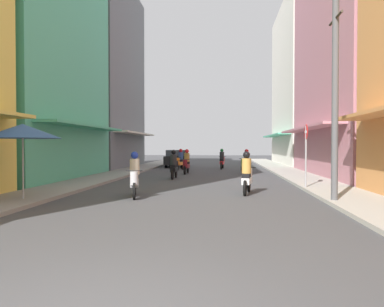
{
  "coord_description": "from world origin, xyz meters",
  "views": [
    {
      "loc": [
        1.24,
        -3.32,
        1.77
      ],
      "look_at": [
        -0.7,
        17.44,
        1.35
      ],
      "focal_mm": 33.74,
      "sensor_mm": 36.0,
      "label": 1
    }
  ],
  "objects": [
    {
      "name": "building_left_far",
      "position": [
        -9.47,
        25.4,
        7.42
      ],
      "size": [
        7.05,
        10.24,
        14.85
      ],
      "color": "slate",
      "rests_on": "ground"
    },
    {
      "name": "building_right_far",
      "position": [
        9.47,
        31.89,
        7.57
      ],
      "size": [
        7.05,
        12.83,
        15.15
      ],
      "color": "silver",
      "rests_on": "ground"
    },
    {
      "name": "motorbike_red",
      "position": [
        0.97,
        24.66,
        0.7
      ],
      "size": [
        0.55,
        1.81,
        1.58
      ],
      "color": "black",
      "rests_on": "ground"
    },
    {
      "name": "motorbike_silver",
      "position": [
        -1.92,
        8.96,
        0.7
      ],
      "size": [
        0.65,
        1.78,
        1.58
      ],
      "color": "black",
      "rests_on": "ground"
    },
    {
      "name": "motorbike_maroon",
      "position": [
        -1.24,
        19.5,
        0.7
      ],
      "size": [
        0.55,
        1.81,
        1.58
      ],
      "color": "black",
      "rests_on": "ground"
    },
    {
      "name": "sidewalk_right",
      "position": [
        5.4,
        18.21,
        0.06
      ],
      "size": [
        2.15,
        52.41,
        0.12
      ],
      "primitive_type": "cube",
      "color": "#ADA89E",
      "rests_on": "ground"
    },
    {
      "name": "building_left_mid",
      "position": [
        -9.47,
        14.93,
        8.93
      ],
      "size": [
        7.05,
        10.0,
        17.87
      ],
      "color": "#4CB28C",
      "rests_on": "ground"
    },
    {
      "name": "sidewalk_left",
      "position": [
        -5.4,
        18.21,
        0.06
      ],
      "size": [
        2.15,
        52.41,
        0.12
      ],
      "primitive_type": "cube",
      "color": "gray",
      "rests_on": "ground"
    },
    {
      "name": "motorbike_black",
      "position": [
        -1.55,
        16.1,
        0.7
      ],
      "size": [
        0.55,
        1.81,
        1.58
      ],
      "color": "black",
      "rests_on": "ground"
    },
    {
      "name": "motorbike_green",
      "position": [
        2.54,
        20.25,
        0.7
      ],
      "size": [
        0.68,
        1.77,
        1.58
      ],
      "color": "black",
      "rests_on": "ground"
    },
    {
      "name": "motorbike_orange",
      "position": [
        -2.09,
        22.89,
        0.7
      ],
      "size": [
        0.62,
        1.79,
        1.58
      ],
      "color": "black",
      "rests_on": "ground"
    },
    {
      "name": "ground_plane",
      "position": [
        0.0,
        18.21,
        0.0
      ],
      "size": [
        97.71,
        97.71,
        0.0
      ],
      "primitive_type": "plane",
      "color": "#424244"
    },
    {
      "name": "building_right_mid",
      "position": [
        9.47,
        18.52,
        7.31
      ],
      "size": [
        7.05,
        12.87,
        14.63
      ],
      "color": "#B7727F",
      "rests_on": "ground"
    },
    {
      "name": "parked_car",
      "position": [
        -2.91,
        27.13,
        0.74
      ],
      "size": [
        1.92,
        4.16,
        1.45
      ],
      "color": "black",
      "rests_on": "ground"
    },
    {
      "name": "vendor_umbrella",
      "position": [
        -5.1,
        7.44,
        2.24
      ],
      "size": [
        2.33,
        2.33,
        2.47
      ],
      "color": "#99999E",
      "rests_on": "ground"
    },
    {
      "name": "utility_pole",
      "position": [
        4.57,
        8.09,
        3.21
      ],
      "size": [
        0.2,
        1.2,
        6.27
      ],
      "color": "#4C4C4F",
      "rests_on": "ground"
    },
    {
      "name": "motorbike_white",
      "position": [
        2.03,
        10.13,
        0.7
      ],
      "size": [
        0.59,
        1.8,
        1.58
      ],
      "color": "black",
      "rests_on": "ground"
    },
    {
      "name": "street_sign_no_entry",
      "position": [
        4.47,
        11.59,
        1.72
      ],
      "size": [
        0.07,
        0.6,
        2.65
      ],
      "color": "gray",
      "rests_on": "ground"
    }
  ]
}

